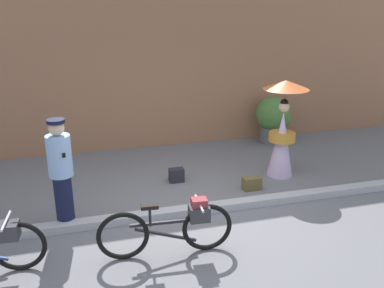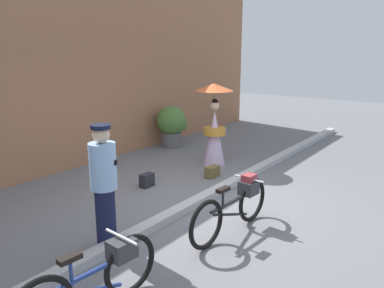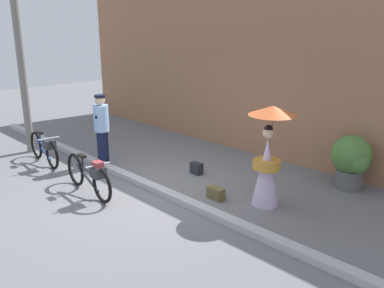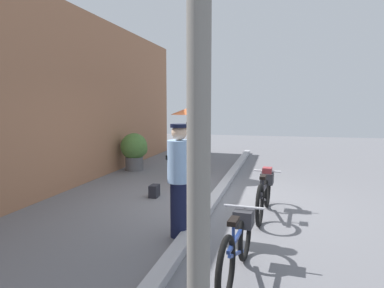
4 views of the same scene
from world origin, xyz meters
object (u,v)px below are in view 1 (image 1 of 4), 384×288
Objects in this scene: person_with_parasol at (283,128)px; potted_plant_by_door at (273,118)px; backpack_on_pavement at (177,175)px; bicycle_far_side at (173,226)px; person_officer at (61,171)px; backpack_spare at (252,183)px.

person_with_parasol is 1.95m from potted_plant_by_door.
person_with_parasol reaches higher than backpack_on_pavement.
backpack_on_pavement is (0.58, 2.24, -0.27)m from bicycle_far_side.
potted_plant_by_door is (4.62, 2.69, -0.26)m from person_officer.
potted_plant_by_door reaches higher than backpack_on_pavement.
backpack_on_pavement is (-1.97, 0.20, -0.79)m from person_with_parasol.
potted_plant_by_door is at bearing 49.59° from bicycle_far_side.
person_officer is 2.35m from backpack_on_pavement.
potted_plant_by_door reaches higher than backpack_spare.
bicycle_far_side is 1.08× the size of person_officer.
bicycle_far_side is at bearing -130.41° from potted_plant_by_door.
person_officer is 0.90× the size of person_with_parasol.
potted_plant_by_door reaches higher than bicycle_far_side.
potted_plant_by_door is at bearing 30.75° from backpack_on_pavement.
person_with_parasol is at bearing -111.49° from potted_plant_by_door.
person_officer is 5.35m from potted_plant_by_door.
person_officer reaches higher than backpack_on_pavement.
backpack_spare is at bearing 7.65° from person_officer.
person_officer reaches higher than backpack_spare.
bicycle_far_side reaches higher than backpack_spare.
backpack_spare is at bearing 41.22° from bicycle_far_side.
person_with_parasol is 6.79× the size of backpack_on_pavement.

